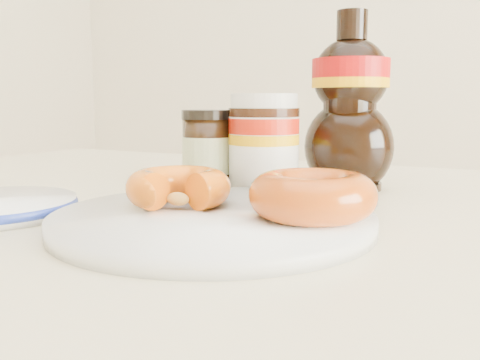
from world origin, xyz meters
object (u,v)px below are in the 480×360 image
at_px(nutella_jar, 264,140).
at_px(dark_jar, 207,152).
at_px(dining_table, 286,299).
at_px(syrup_bottle, 350,102).
at_px(plate, 213,220).
at_px(donut_whole, 312,195).
at_px(donut_bitten, 179,187).

height_order(nutella_jar, dark_jar, nutella_jar).
height_order(dining_table, nutella_jar, nutella_jar).
relative_size(dining_table, nutella_jar, 12.07).
distance_m(syrup_bottle, dark_jar, 0.18).
relative_size(syrup_bottle, dark_jar, 2.20).
height_order(plate, nutella_jar, nutella_jar).
bearing_deg(donut_whole, plate, -166.43).
relative_size(plate, donut_bitten, 2.88).
xyz_separation_m(dining_table, donut_bitten, (-0.08, -0.06, 0.11)).
relative_size(plate, donut_whole, 2.63).
distance_m(donut_bitten, nutella_jar, 0.17).
bearing_deg(donut_bitten, plate, 4.31).
bearing_deg(dark_jar, plate, -57.81).
relative_size(dining_table, syrup_bottle, 6.56).
bearing_deg(nutella_jar, donut_bitten, -92.62).
distance_m(nutella_jar, dark_jar, 0.07).
height_order(syrup_bottle, dark_jar, syrup_bottle).
distance_m(dining_table, nutella_jar, 0.19).
height_order(nutella_jar, syrup_bottle, syrup_bottle).
bearing_deg(dark_jar, dining_table, -32.00).
distance_m(dining_table, syrup_bottle, 0.26).
bearing_deg(nutella_jar, plate, -78.70).
bearing_deg(plate, donut_bitten, 163.65).
height_order(dining_table, donut_whole, donut_whole).
bearing_deg(plate, donut_whole, 13.57).
xyz_separation_m(dining_table, plate, (-0.04, -0.08, 0.09)).
relative_size(dining_table, plate, 5.10).
xyz_separation_m(plate, donut_whole, (0.08, 0.02, 0.02)).
relative_size(nutella_jar, syrup_bottle, 0.54).
bearing_deg(dining_table, syrup_bottle, 88.10).
distance_m(dining_table, plate, 0.12).
bearing_deg(donut_bitten, donut_whole, 23.87).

